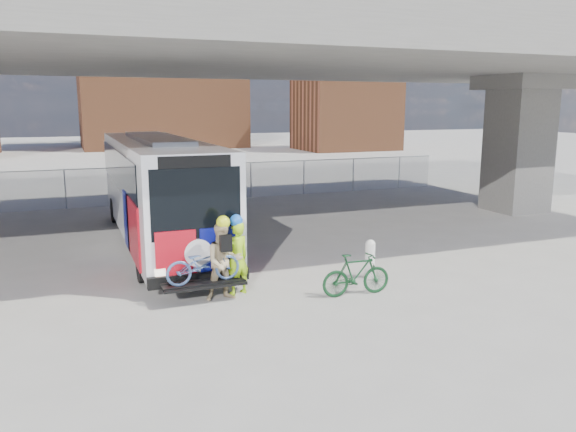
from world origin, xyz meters
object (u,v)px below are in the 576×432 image
cyclist_tan (224,260)px  bike_parked (356,274)px  bollard (370,257)px  cyclist_hivis (237,256)px  bus (158,182)px

cyclist_tan → bike_parked: 3.31m
bollard → cyclist_tan: cyclist_tan is taller
cyclist_hivis → bollard: bearing=159.5°
cyclist_hivis → bike_parked: (2.74, -1.19, -0.45)m
cyclist_tan → bus: bearing=94.9°
bike_parked → bus: bearing=29.9°
bollard → bike_parked: bike_parked is taller
bike_parked → cyclist_hivis: bearing=70.4°
bike_parked → cyclist_tan: bearing=77.5°
bus → cyclist_tan: size_ratio=6.16×
bollard → bus: bearing=126.8°
bollard → cyclist_hivis: bearing=-180.0°
bus → bollard: bearing=-53.2°
bus → bike_parked: (3.66, -7.51, -1.57)m
bus → bike_parked: bus is taller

